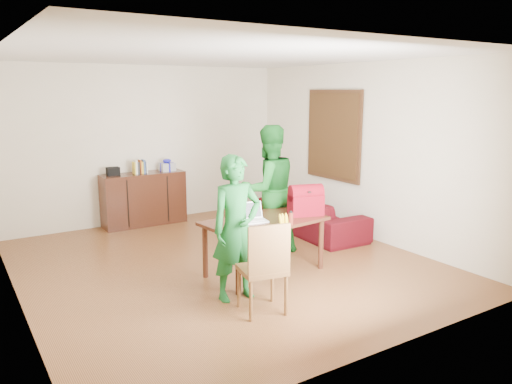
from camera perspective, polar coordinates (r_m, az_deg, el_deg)
room at (r=6.55m, az=-4.20°, el=3.00°), size 5.20×5.70×2.90m
table at (r=6.24m, az=0.98°, el=-3.89°), size 1.58×1.00×0.70m
chair at (r=5.27m, az=0.76°, el=-10.67°), size 0.52×0.51×0.98m
person_near at (r=5.45m, az=-2.26°, el=-4.15°), size 0.60×0.41×1.61m
person_far at (r=7.01m, az=1.43°, el=0.27°), size 0.93×0.75×1.82m
laptop at (r=6.10m, az=-0.22°, el=-3.02°), size 0.35×0.27×0.22m
bananas at (r=5.89m, az=3.17°, el=-3.69°), size 0.19×0.16×0.06m
bottle at (r=5.96m, az=4.00°, el=-2.98°), size 0.06×0.06×0.17m
red_bag at (r=6.44m, az=5.71°, el=-1.25°), size 0.48×0.36×0.31m
sofa at (r=8.19m, az=6.36°, el=-2.49°), size 0.91×2.10×0.60m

